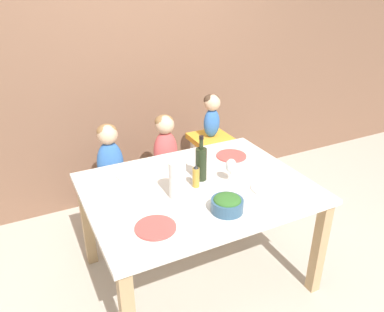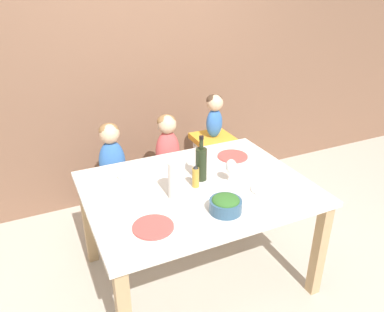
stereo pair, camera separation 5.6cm
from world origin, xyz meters
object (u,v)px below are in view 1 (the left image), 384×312
at_px(salad_bowl_large, 227,204).
at_px(chair_far_center, 167,178).
at_px(wine_glass_near, 231,166).
at_px(person_child_left, 109,153).
at_px(wine_glass_far, 180,163).
at_px(chair_right_highchair, 211,152).
at_px(dinner_plate_front_left, 156,228).
at_px(paper_towel_roll, 177,180).
at_px(dinner_plate_back_left, 133,174).
at_px(dinner_plate_back_right, 231,156).
at_px(person_child_center, 165,142).
at_px(wine_bottle, 201,163).
at_px(dinner_plate_front_right, 268,188).
at_px(chair_far_left, 113,191).
at_px(person_baby_right, 212,112).

bearing_deg(salad_bowl_large, chair_far_center, 85.81).
xyz_separation_m(wine_glass_near, salad_bowl_large, (-0.20, -0.28, -0.06)).
relative_size(chair_far_center, person_child_left, 0.90).
bearing_deg(wine_glass_far, chair_right_highchair, 47.07).
distance_m(chair_right_highchair, dinner_plate_front_left, 1.45).
bearing_deg(paper_towel_roll, chair_far_center, 72.13).
xyz_separation_m(chair_right_highchair, dinner_plate_back_left, (-0.87, -0.45, 0.20)).
distance_m(chair_far_center, paper_towel_roll, 1.00).
distance_m(salad_bowl_large, dinner_plate_back_right, 0.73).
distance_m(person_child_center, dinner_plate_back_left, 0.62).
bearing_deg(dinner_plate_front_left, person_child_center, 64.68).
relative_size(paper_towel_roll, salad_bowl_large, 1.27).
distance_m(person_child_left, wine_glass_far, 0.72).
distance_m(paper_towel_roll, dinner_plate_front_left, 0.36).
bearing_deg(dinner_plate_back_left, salad_bowl_large, -62.04).
relative_size(person_child_center, wine_glass_near, 3.05).
height_order(wine_bottle, dinner_plate_back_left, wine_bottle).
height_order(dinner_plate_front_left, dinner_plate_front_right, same).
xyz_separation_m(chair_far_left, dinner_plate_front_right, (0.76, -1.01, 0.36)).
relative_size(salad_bowl_large, dinner_plate_back_left, 0.84).
relative_size(person_baby_right, wine_bottle, 1.22).
bearing_deg(dinner_plate_back_right, wine_glass_near, -122.98).
distance_m(wine_glass_near, dinner_plate_back_left, 0.67).
xyz_separation_m(paper_towel_roll, salad_bowl_large, (0.19, -0.27, -0.07)).
bearing_deg(chair_far_center, dinner_plate_back_right, -57.01).
height_order(person_child_center, dinner_plate_back_left, person_child_center).
xyz_separation_m(person_child_center, wine_bottle, (-0.04, -0.71, 0.13)).
bearing_deg(dinner_plate_back_right, dinner_plate_front_right, -94.67).
xyz_separation_m(wine_bottle, dinner_plate_back_right, (0.37, 0.21, -0.11)).
height_order(wine_bottle, salad_bowl_large, wine_bottle).
bearing_deg(person_child_center, person_baby_right, 0.06).
relative_size(wine_glass_near, dinner_plate_back_right, 0.74).
relative_size(chair_far_center, person_child_center, 0.90).
bearing_deg(dinner_plate_back_right, wine_glass_far, -164.19).
bearing_deg(chair_far_center, salad_bowl_large, -94.19).
bearing_deg(chair_far_left, salad_bowl_large, -70.61).
height_order(salad_bowl_large, dinner_plate_back_left, salad_bowl_large).
xyz_separation_m(chair_far_left, wine_glass_near, (0.59, -0.82, 0.47)).
xyz_separation_m(chair_far_left, wine_glass_far, (0.31, -0.64, 0.47)).
bearing_deg(wine_glass_near, chair_far_center, 98.12).
bearing_deg(dinner_plate_back_left, person_child_left, 95.22).
distance_m(chair_far_left, person_baby_right, 1.06).
bearing_deg(chair_right_highchair, chair_far_left, 180.00).
distance_m(person_child_left, salad_bowl_large, 1.18).
bearing_deg(chair_right_highchair, wine_glass_far, -132.93).
xyz_separation_m(chair_far_center, paper_towel_roll, (-0.27, -0.84, 0.48)).
xyz_separation_m(wine_glass_far, salad_bowl_large, (0.08, -0.47, -0.06)).
relative_size(chair_far_left, person_baby_right, 1.19).
xyz_separation_m(chair_far_center, person_child_center, (-0.00, 0.00, 0.34)).
height_order(person_child_center, wine_glass_near, person_child_center).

